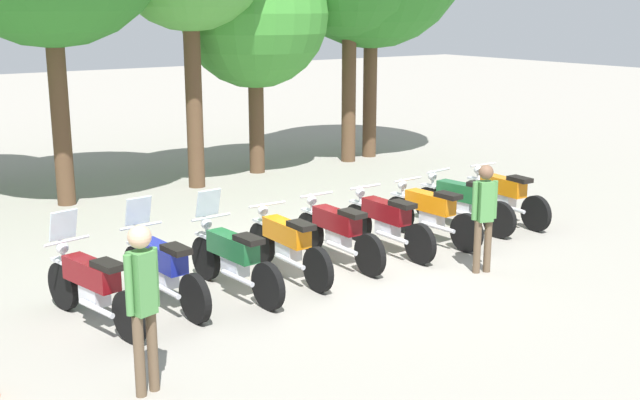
{
  "coord_description": "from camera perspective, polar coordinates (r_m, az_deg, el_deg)",
  "views": [
    {
      "loc": [
        -6.96,
        -9.58,
        3.87
      ],
      "look_at": [
        0.0,
        0.5,
        0.9
      ],
      "focal_mm": 44.87,
      "sensor_mm": 36.0,
      "label": 1
    }
  ],
  "objects": [
    {
      "name": "motorcycle_3",
      "position": [
        11.71,
        -2.36,
        -3.1
      ],
      "size": [
        0.62,
        2.19,
        0.99
      ],
      "rotation": [
        0.0,
        0.0,
        1.56
      ],
      "color": "black",
      "rests_on": "ground_plane"
    },
    {
      "name": "person_1",
      "position": [
        8.23,
        -12.53,
        -6.67
      ],
      "size": [
        0.41,
        0.29,
        1.79
      ],
      "rotation": [
        0.0,
        0.0,
        1.85
      ],
      "color": "brown",
      "rests_on": "ground_plane"
    },
    {
      "name": "motorcycle_8",
      "position": [
        15.08,
        12.95,
        0.38
      ],
      "size": [
        0.62,
        2.19,
        0.99
      ],
      "rotation": [
        0.0,
        0.0,
        1.53
      ],
      "color": "black",
      "rests_on": "ground_plane"
    },
    {
      "name": "motorcycle_2",
      "position": [
        11.08,
        -6.22,
        -4.06
      ],
      "size": [
        0.62,
        2.19,
        1.37
      ],
      "rotation": [
        0.0,
        0.0,
        1.65
      ],
      "color": "black",
      "rests_on": "ground_plane"
    },
    {
      "name": "motorcycle_1",
      "position": [
        10.79,
        -11.19,
        -4.74
      ],
      "size": [
        0.62,
        2.19,
        1.37
      ],
      "rotation": [
        0.0,
        0.0,
        1.66
      ],
      "color": "black",
      "rests_on": "ground_plane"
    },
    {
      "name": "motorcycle_6",
      "position": [
        13.58,
        7.9,
        -0.86
      ],
      "size": [
        0.62,
        2.19,
        0.99
      ],
      "rotation": [
        0.0,
        0.0,
        1.64
      ],
      "color": "black",
      "rests_on": "ground_plane"
    },
    {
      "name": "ground_plane",
      "position": [
        12.46,
        1.31,
        -4.47
      ],
      "size": [
        80.0,
        80.0,
        0.0
      ],
      "primitive_type": "plane",
      "color": "gray"
    },
    {
      "name": "motorcycle_0",
      "position": [
        10.35,
        -15.95,
        -5.83
      ],
      "size": [
        0.7,
        2.16,
        1.37
      ],
      "rotation": [
        0.0,
        0.0,
        1.77
      ],
      "color": "black",
      "rests_on": "ground_plane"
    },
    {
      "name": "person_0",
      "position": [
        11.99,
        11.63,
        -0.75
      ],
      "size": [
        0.4,
        0.27,
        1.64
      ],
      "rotation": [
        0.0,
        0.0,
        4.38
      ],
      "color": "brown",
      "rests_on": "ground_plane"
    },
    {
      "name": "motorcycle_5",
      "position": [
        12.92,
        4.76,
        -1.52
      ],
      "size": [
        0.62,
        2.19,
        0.99
      ],
      "rotation": [
        0.0,
        0.0,
        1.58
      ],
      "color": "black",
      "rests_on": "ground_plane"
    },
    {
      "name": "motorcycle_4",
      "position": [
        12.33,
        1.24,
        -2.22
      ],
      "size": [
        0.62,
        2.19,
        0.99
      ],
      "rotation": [
        0.0,
        0.0,
        1.58
      ],
      "color": "black",
      "rests_on": "ground_plane"
    },
    {
      "name": "tree_4",
      "position": [
        18.85,
        -4.7,
        13.08
      ],
      "size": [
        3.43,
        3.43,
        5.44
      ],
      "color": "brown",
      "rests_on": "ground_plane"
    },
    {
      "name": "motorcycle_7",
      "position": [
        14.42,
        10.1,
        -0.09
      ],
      "size": [
        0.62,
        2.18,
        0.99
      ],
      "rotation": [
        0.0,
        0.0,
        1.71
      ],
      "color": "black",
      "rests_on": "ground_plane"
    }
  ]
}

